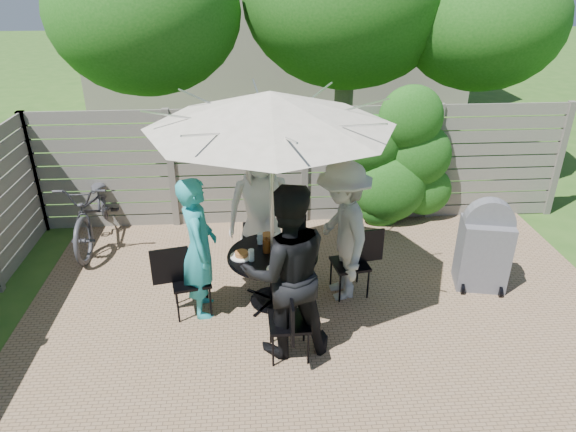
{
  "coord_description": "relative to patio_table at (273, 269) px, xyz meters",
  "views": [
    {
      "loc": [
        -0.77,
        -4.28,
        3.69
      ],
      "look_at": [
        -0.39,
        1.05,
        1.06
      ],
      "focal_mm": 32.0,
      "sensor_mm": 36.0,
      "label": 1
    }
  ],
  "objects": [
    {
      "name": "glass_front",
      "position": [
        0.14,
        -0.24,
        0.27
      ],
      "size": [
        0.07,
        0.07,
        0.14
      ],
      "primitive_type": "cylinder",
      "color": "silver",
      "rests_on": "patio_table"
    },
    {
      "name": "backyard_envelope",
      "position": [
        0.68,
        9.44,
        2.13
      ],
      "size": [
        60.0,
        60.0,
        5.0
      ],
      "color": "#2B5219",
      "rests_on": "ground"
    },
    {
      "name": "bbq_grill",
      "position": [
        2.61,
        0.18,
        0.07
      ],
      "size": [
        0.67,
        0.56,
        1.2
      ],
      "rotation": [
        0.0,
        0.0,
        -0.21
      ],
      "color": "slate",
      "rests_on": "ground"
    },
    {
      "name": "chair_back",
      "position": [
        -0.12,
        0.96,
        -0.18
      ],
      "size": [
        0.48,
        0.71,
        0.98
      ],
      "rotation": [
        0.0,
        0.0,
        4.72
      ],
      "color": "black",
      "rests_on": "ground"
    },
    {
      "name": "chair_front",
      "position": [
        0.12,
        -0.96,
        -0.21
      ],
      "size": [
        0.42,
        0.62,
        0.86
      ],
      "rotation": [
        0.0,
        0.0,
        1.6
      ],
      "color": "black",
      "rests_on": "ground"
    },
    {
      "name": "patio_table",
      "position": [
        0.0,
        0.0,
        0.0
      ],
      "size": [
        1.16,
        1.16,
        0.68
      ],
      "rotation": [
        0.0,
        0.0,
        0.13
      ],
      "color": "black",
      "rests_on": "ground"
    },
    {
      "name": "coffee_cup",
      "position": [
        0.07,
        0.23,
        0.26
      ],
      "size": [
        0.08,
        0.08,
        0.12
      ],
      "primitive_type": "cylinder",
      "color": "#C6B293",
      "rests_on": "patio_table"
    },
    {
      "name": "bicycle",
      "position": [
        -2.48,
        1.75,
        0.04
      ],
      "size": [
        0.72,
        1.98,
        1.03
      ],
      "primitive_type": "imported",
      "rotation": [
        0.0,
        0.0,
        -0.02
      ],
      "color": "#333338",
      "rests_on": "ground"
    },
    {
      "name": "plate_right",
      "position": [
        0.36,
        0.05,
        0.23
      ],
      "size": [
        0.26,
        0.26,
        0.06
      ],
      "color": "white",
      "rests_on": "patio_table"
    },
    {
      "name": "plate_left",
      "position": [
        -0.36,
        -0.05,
        0.23
      ],
      "size": [
        0.26,
        0.26,
        0.06
      ],
      "color": "white",
      "rests_on": "patio_table"
    },
    {
      "name": "umbrella",
      "position": [
        -0.0,
        0.0,
        1.89
      ],
      "size": [
        2.95,
        2.95,
        2.55
      ],
      "rotation": [
        0.0,
        0.0,
        0.13
      ],
      "color": "silver",
      "rests_on": "ground"
    },
    {
      "name": "person_back",
      "position": [
        -0.11,
        0.82,
        0.42
      ],
      "size": [
        0.94,
        0.67,
        1.78
      ],
      "primitive_type": "imported",
      "rotation": [
        0.0,
        0.0,
        6.41
      ],
      "color": "white",
      "rests_on": "ground"
    },
    {
      "name": "person_right",
      "position": [
        0.82,
        0.11,
        0.4
      ],
      "size": [
        0.79,
        1.2,
        1.75
      ],
      "primitive_type": "imported",
      "rotation": [
        0.0,
        0.0,
        4.84
      ],
      "color": "#A2A19D",
      "rests_on": "ground"
    },
    {
      "name": "glass_right",
      "position": [
        0.24,
        0.14,
        0.27
      ],
      "size": [
        0.07,
        0.07,
        0.14
      ],
      "primitive_type": "cylinder",
      "color": "silver",
      "rests_on": "patio_table"
    },
    {
      "name": "person_left",
      "position": [
        -0.82,
        -0.11,
        0.37
      ],
      "size": [
        0.48,
        0.66,
        1.69
      ],
      "primitive_type": "imported",
      "rotation": [
        0.0,
        0.0,
        7.98
      ],
      "color": "teal",
      "rests_on": "ground"
    },
    {
      "name": "chair_right",
      "position": [
        0.96,
        0.12,
        -0.22
      ],
      "size": [
        0.64,
        0.47,
        0.85
      ],
      "rotation": [
        0.0,
        0.0,
        3.3
      ],
      "color": "black",
      "rests_on": "ground"
    },
    {
      "name": "chair_left",
      "position": [
        -0.96,
        -0.13,
        -0.21
      ],
      "size": [
        0.67,
        0.5,
        0.88
      ],
      "rotation": [
        0.0,
        0.0,
        6.49
      ],
      "color": "black",
      "rests_on": "ground"
    },
    {
      "name": "plate_back",
      "position": [
        -0.05,
        0.36,
        0.23
      ],
      "size": [
        0.26,
        0.26,
        0.06
      ],
      "color": "white",
      "rests_on": "patio_table"
    },
    {
      "name": "plate_front",
      "position": [
        0.05,
        -0.36,
        0.23
      ],
      "size": [
        0.26,
        0.26,
        0.06
      ],
      "color": "white",
      "rests_on": "patio_table"
    },
    {
      "name": "person_front",
      "position": [
        0.11,
        -0.82,
        0.47
      ],
      "size": [
        1.0,
        0.82,
        1.88
      ],
      "primitive_type": "imported",
      "rotation": [
        0.0,
        0.0,
        3.27
      ],
      "color": "black",
      "rests_on": "ground"
    },
    {
      "name": "syrup_jug",
      "position": [
        -0.07,
        0.04,
        0.28
      ],
      "size": [
        0.09,
        0.09,
        0.16
      ],
      "primitive_type": "cylinder",
      "color": "#59280C",
      "rests_on": "patio_table"
    },
    {
      "name": "glass_back",
      "position": [
        -0.14,
        0.24,
        0.27
      ],
      "size": [
        0.07,
        0.07,
        0.14
      ],
      "primitive_type": "cylinder",
      "color": "silver",
      "rests_on": "patio_table"
    },
    {
      "name": "glass_left",
      "position": [
        -0.24,
        -0.14,
        0.27
      ],
      "size": [
        0.07,
        0.07,
        0.14
      ],
      "primitive_type": "cylinder",
      "color": "silver",
      "rests_on": "patio_table"
    }
  ]
}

